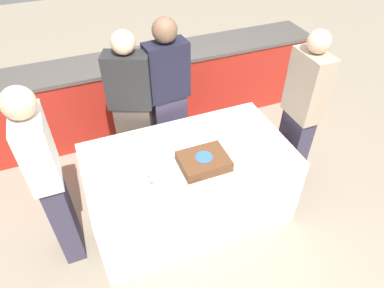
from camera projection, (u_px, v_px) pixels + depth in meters
ground_plane at (189, 210)px, 3.39m from camera, size 14.00×14.00×0.00m
back_counter at (142, 92)px, 4.18m from camera, size 4.40×0.58×0.92m
dining_table at (189, 184)px, 3.14m from camera, size 1.76×0.97×0.76m
cake at (204, 161)px, 2.75m from camera, size 0.43×0.35×0.10m
plate_stack at (149, 153)px, 2.85m from camera, size 0.20×0.20×0.05m
wine_glass at (154, 175)px, 2.51m from camera, size 0.07×0.07×0.21m
side_plate_near_cake at (190, 143)px, 2.99m from camera, size 0.21×0.21×0.00m
side_plate_right_edge at (256, 142)px, 3.00m from camera, size 0.21×0.21×0.00m
utensil_pile at (197, 189)px, 2.57m from camera, size 0.16×0.09×0.02m
person_cutting_cake at (168, 98)px, 3.32m from camera, size 0.41×0.23×1.66m
person_seated_left at (49, 180)px, 2.51m from camera, size 0.21×0.37×1.66m
person_seated_right at (300, 115)px, 3.12m from camera, size 0.20×0.36×1.67m
person_standing_back at (132, 110)px, 3.25m from camera, size 0.45×0.34×1.61m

